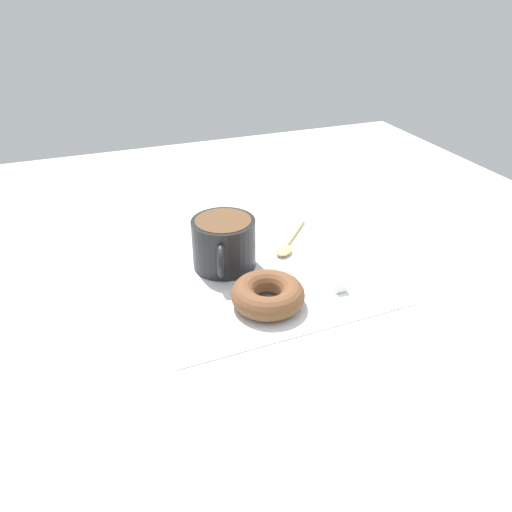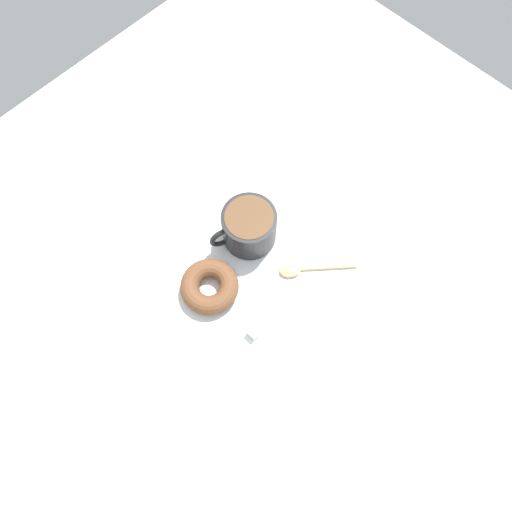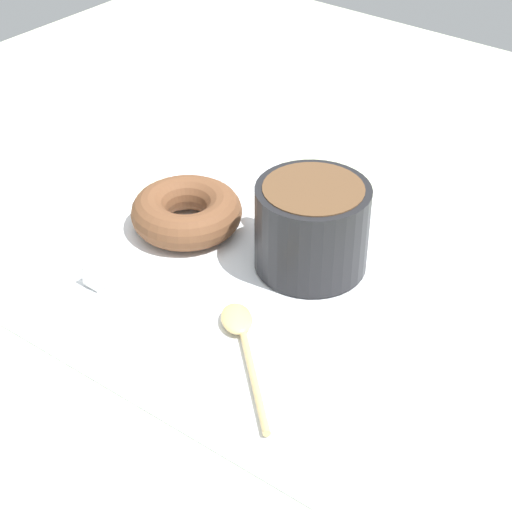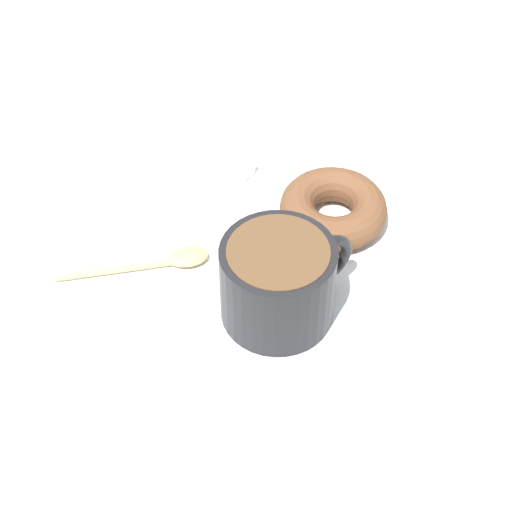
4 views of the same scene
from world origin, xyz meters
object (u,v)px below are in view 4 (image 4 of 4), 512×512
sugar_cube (243,167)px  donut (333,209)px  spoon (164,262)px  coffee_cup (277,283)px

sugar_cube → donut: bearing=88.7°
donut → sugar_cube: donut is taller
sugar_cube → spoon: bearing=7.8°
donut → spoon: bearing=-32.7°
coffee_cup → spoon: coffee_cup is taller
donut → sugar_cube: (-0.24, -10.54, -0.75)cm
coffee_cup → donut: (-11.92, -2.30, -2.27)cm
coffee_cup → spoon: bearing=-81.9°
coffee_cup → sugar_cube: bearing=-133.4°
coffee_cup → donut: size_ratio=1.22×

